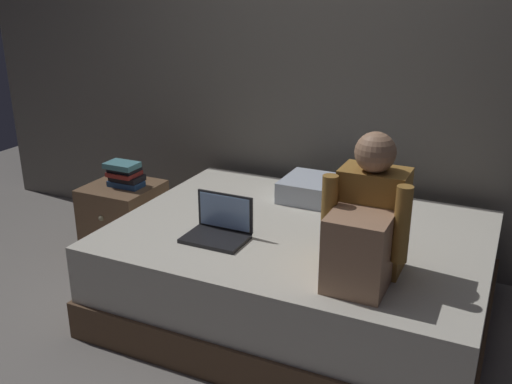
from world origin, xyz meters
TOP-DOWN VIEW (x-y plane):
  - ground_plane at (0.00, 0.00)m, footprint 8.00×8.00m
  - wall_back at (0.00, 1.20)m, footprint 5.60×0.10m
  - bed at (0.20, 0.30)m, footprint 2.00×1.50m
  - nightstand at (-1.10, 0.43)m, footprint 0.44×0.46m
  - person_sitting at (0.65, -0.07)m, footprint 0.39×0.44m
  - laptop at (-0.14, 0.01)m, footprint 0.32×0.23m
  - pillow at (0.21, 0.75)m, footprint 0.56×0.36m
  - book_stack at (-1.07, 0.43)m, footprint 0.23×0.17m

SIDE VIEW (x-z plane):
  - ground_plane at x=0.00m, z-range 0.00..0.00m
  - bed at x=0.20m, z-range 0.00..0.52m
  - nightstand at x=-1.10m, z-range 0.00..0.53m
  - laptop at x=-0.14m, z-range 0.47..0.69m
  - pillow at x=0.21m, z-range 0.52..0.65m
  - book_stack at x=-1.07m, z-range 0.53..0.69m
  - person_sitting at x=0.65m, z-range 0.45..1.10m
  - wall_back at x=0.00m, z-range 0.00..2.70m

